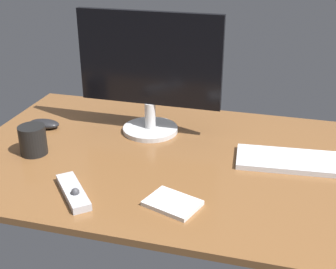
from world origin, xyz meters
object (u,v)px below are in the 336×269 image
object	(u,v)px
computer_mouse	(44,124)
media_remote	(73,192)
coffee_mug	(33,140)
monitor	(149,72)
keyboard	(312,162)
notepad	(172,203)

from	to	relation	value
computer_mouse	media_remote	xyz separation A→B (cm)	(29.46, -37.66, -0.40)
coffee_mug	computer_mouse	bearing A→B (deg)	110.08
monitor	keyboard	world-z (taller)	monitor
keyboard	computer_mouse	size ratio (longest dim) A/B	4.05
keyboard	notepad	distance (cm)	47.29
notepad	media_remote	bearing A→B (deg)	-174.63
monitor	media_remote	size ratio (longest dim) A/B	2.82
computer_mouse	media_remote	distance (cm)	47.82
media_remote	monitor	bearing A→B (deg)	129.55
keyboard	computer_mouse	distance (cm)	91.12
monitor	computer_mouse	world-z (taller)	monitor
monitor	coffee_mug	size ratio (longest dim) A/B	5.22
monitor	computer_mouse	xyz separation A→B (cm)	(-37.07, -6.92, -19.84)
computer_mouse	media_remote	bearing A→B (deg)	-54.36
media_remote	coffee_mug	world-z (taller)	coffee_mug
monitor	notepad	world-z (taller)	monitor
keyboard	media_remote	distance (cm)	70.50
notepad	coffee_mug	bearing A→B (deg)	161.32
computer_mouse	notepad	xyz separation A→B (cm)	(56.07, -35.16, -0.91)
keyboard	computer_mouse	xyz separation A→B (cm)	(-91.05, 3.35, 0.70)
keyboard	notepad	xyz separation A→B (cm)	(-34.99, -31.81, -0.22)
notepad	computer_mouse	bearing A→B (deg)	147.91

